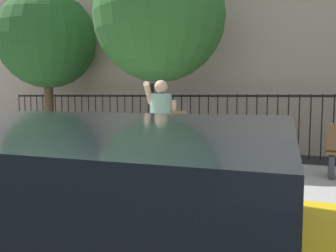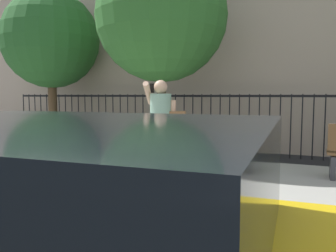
# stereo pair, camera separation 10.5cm
# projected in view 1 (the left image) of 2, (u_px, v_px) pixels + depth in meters

# --- Properties ---
(ground_plane) EXTENTS (60.00, 60.00, 0.00)m
(ground_plane) POSITION_uv_depth(u_px,v_px,m) (28.00, 225.00, 4.19)
(ground_plane) COLOR black
(sidewalk) EXTENTS (28.00, 4.40, 0.15)m
(sidewalk) POSITION_uv_depth(u_px,v_px,m) (119.00, 178.00, 6.22)
(sidewalk) COLOR #9E9B93
(sidewalk) RESTS_ON ground
(iron_fence) EXTENTS (12.03, 0.04, 1.60)m
(iron_fence) POSITION_uv_depth(u_px,v_px,m) (186.00, 115.00, 9.56)
(iron_fence) COLOR black
(iron_fence) RESTS_ON ground
(pedestrian_on_phone) EXTENTS (0.71, 0.50, 1.66)m
(pedestrian_on_phone) POSITION_uv_depth(u_px,v_px,m) (163.00, 124.00, 5.52)
(pedestrian_on_phone) COLOR tan
(pedestrian_on_phone) RESTS_ON sidewalk
(street_tree_near) EXTENTS (2.87, 2.87, 4.65)m
(street_tree_near) POSITION_uv_depth(u_px,v_px,m) (47.00, 40.00, 10.20)
(street_tree_near) COLOR #4C3823
(street_tree_near) RESTS_ON ground
(street_tree_far) EXTENTS (3.11, 3.11, 4.98)m
(street_tree_far) POSITION_uv_depth(u_px,v_px,m) (159.00, 16.00, 8.12)
(street_tree_far) COLOR #4C3823
(street_tree_far) RESTS_ON ground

